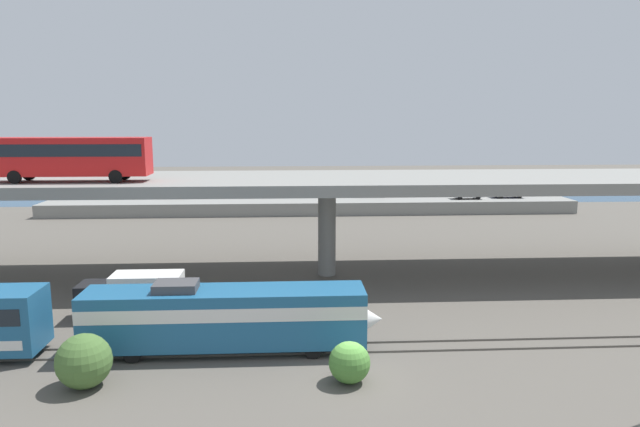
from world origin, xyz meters
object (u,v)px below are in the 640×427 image
(parked_car_1, at_px, (467,194))
(parked_car_6, at_px, (371,192))
(transit_bus_on_overpass, at_px, (70,155))
(parked_car_4, at_px, (118,191))
(parked_car_0, at_px, (471,189))
(parked_car_5, at_px, (257,191))
(parked_car_3, at_px, (508,192))
(parked_car_2, at_px, (176,193))
(train_locomotive, at_px, (239,315))
(service_truck_west, at_px, (134,294))

(parked_car_1, distance_m, parked_car_6, 13.62)
(transit_bus_on_overpass, distance_m, parked_car_4, 41.62)
(parked_car_4, bearing_deg, parked_car_0, 0.30)
(parked_car_5, bearing_deg, parked_car_3, 174.65)
(parked_car_5, relative_size, parked_car_6, 1.04)
(parked_car_1, relative_size, parked_car_3, 0.95)
(transit_bus_on_overpass, height_order, parked_car_0, transit_bus_on_overpass)
(parked_car_4, xyz_separation_m, parked_car_5, (20.43, -1.18, -0.00))
(parked_car_2, relative_size, parked_car_6, 0.97)
(train_locomotive, relative_size, parked_car_5, 3.77)
(parked_car_1, height_order, parked_car_5, same)
(parked_car_2, relative_size, parked_car_3, 0.94)
(train_locomotive, relative_size, parked_car_2, 4.04)
(parked_car_6, bearing_deg, parked_car_0, -169.53)
(transit_bus_on_overpass, distance_m, parked_car_6, 47.96)
(parked_car_2, xyz_separation_m, parked_car_5, (11.51, 1.19, 0.00))
(parked_car_1, bearing_deg, parked_car_5, 171.93)
(train_locomotive, height_order, parked_car_3, train_locomotive)
(transit_bus_on_overpass, height_order, parked_car_2, transit_bus_on_overpass)
(parked_car_2, distance_m, parked_car_3, 47.88)
(transit_bus_on_overpass, xyz_separation_m, parked_car_0, (44.65, 40.31, -7.90))
(train_locomotive, distance_m, parked_car_4, 58.01)
(parked_car_4, distance_m, parked_car_6, 37.26)
(parked_car_1, height_order, parked_car_2, same)
(parked_car_0, relative_size, parked_car_5, 0.95)
(parked_car_3, bearing_deg, parked_car_0, 128.57)
(parked_car_1, relative_size, parked_car_5, 0.94)
(service_truck_west, height_order, parked_car_0, parked_car_0)
(parked_car_1, bearing_deg, parked_car_0, 67.48)
(parked_car_0, relative_size, parked_car_4, 0.92)
(parked_car_2, height_order, parked_car_6, same)
(parked_car_3, xyz_separation_m, parked_car_6, (-19.58, 1.96, -0.00))
(parked_car_1, xyz_separation_m, parked_car_4, (-50.50, 5.45, 0.00))
(train_locomotive, bearing_deg, parked_car_5, 91.84)
(parked_car_0, distance_m, parked_car_6, 15.97)
(train_locomotive, relative_size, parked_car_4, 3.65)
(parked_car_6, bearing_deg, train_locomotive, 73.56)
(parked_car_2, xyz_separation_m, parked_car_4, (-8.92, 2.37, 0.00))
(parked_car_6, bearing_deg, parked_car_1, 168.05)
(parked_car_2, bearing_deg, parked_car_0, 3.45)
(transit_bus_on_overpass, xyz_separation_m, parked_car_6, (28.95, 37.41, -7.90))
(transit_bus_on_overpass, xyz_separation_m, parked_car_2, (0.70, 37.67, -7.90))
(parked_car_2, bearing_deg, train_locomotive, -75.57)
(parked_car_0, xyz_separation_m, parked_car_1, (-2.37, -5.72, 0.00))
(train_locomotive, xyz_separation_m, parked_car_5, (-1.68, 52.45, 0.37))
(parked_car_5, distance_m, parked_car_6, 16.80)
(transit_bus_on_overpass, bearing_deg, service_truck_west, 130.12)
(parked_car_5, bearing_deg, parked_car_6, 175.08)
(transit_bus_on_overpass, bearing_deg, parked_car_6, -127.74)
(parked_car_0, relative_size, parked_car_3, 0.96)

